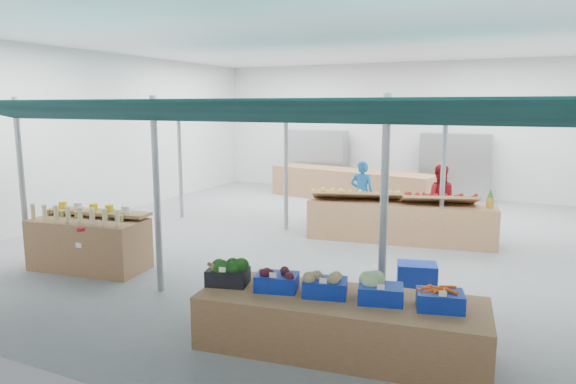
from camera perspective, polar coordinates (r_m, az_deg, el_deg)
name	(u,v)px	position (r m, az deg, el deg)	size (l,w,h in m)	color
floor	(317,238)	(11.21, 3.29, -5.16)	(13.00, 13.00, 0.00)	slate
hall	(342,114)	(12.18, 6.01, 8.58)	(13.00, 13.00, 13.00)	silver
pole_grid	(320,166)	(8.99, 3.59, 2.93)	(10.00, 4.60, 3.00)	gray
awnings	(321,110)	(8.93, 3.65, 9.11)	(9.50, 7.08, 0.30)	#092829
back_shelving_left	(317,161)	(17.43, 3.21, 3.50)	(2.00, 0.50, 2.00)	#B23F33
back_shelving_right	(455,168)	(16.28, 18.03, 2.60)	(2.00, 0.50, 2.00)	#B23F33
bottle_shelf	(91,242)	(9.72, -21.08, -5.19)	(2.11, 1.43, 1.17)	brown
veg_counter	(340,324)	(6.25, 5.80, -14.34)	(3.33, 1.11, 0.65)	brown
fruit_counter	(400,221)	(11.18, 12.34, -3.22)	(3.87, 0.92, 0.83)	brown
far_counter	(350,185)	(15.63, 6.93, 0.76)	(5.20, 1.04, 0.94)	brown
crate_stack	(416,286)	(7.62, 14.07, -10.06)	(0.54, 0.38, 0.65)	#0E289A
vendor_left	(362,193)	(12.46, 8.20, -0.10)	(0.56, 0.37, 1.55)	#1A63AB
vendor_right	(439,199)	(12.06, 16.39, -0.72)	(0.75, 0.59, 1.55)	maroon
crate_broccoli	(228,272)	(6.51, -6.70, -8.82)	(0.57, 0.46, 0.35)	black
crate_beets	(277,279)	(6.28, -1.25, -9.68)	(0.57, 0.46, 0.29)	#0E289A
crate_celeriac	(325,284)	(6.11, 4.15, -10.14)	(0.57, 0.46, 0.31)	#0E289A
crate_cabbage	(381,289)	(6.00, 10.27, -10.54)	(0.57, 0.46, 0.35)	#0E289A
crate_carrots	(440,299)	(5.97, 16.54, -11.38)	(0.57, 0.46, 0.29)	#0E289A
sparrow	(213,267)	(6.44, -8.36, -8.20)	(0.12, 0.09, 0.11)	brown
pole_ribbon	(80,231)	(7.94, -22.07, -4.03)	(0.12, 0.12, 0.28)	#AB0B1A
apple_heap_yellow	(357,193)	(11.09, 7.66, -0.13)	(2.02, 1.23, 0.27)	#997247
apple_heap_red	(440,197)	(10.95, 16.50, -0.57)	(1.64, 1.11, 0.27)	#997247
pineapple	(490,199)	(10.99, 21.55, -0.73)	(0.14, 0.14, 0.39)	#8C6019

